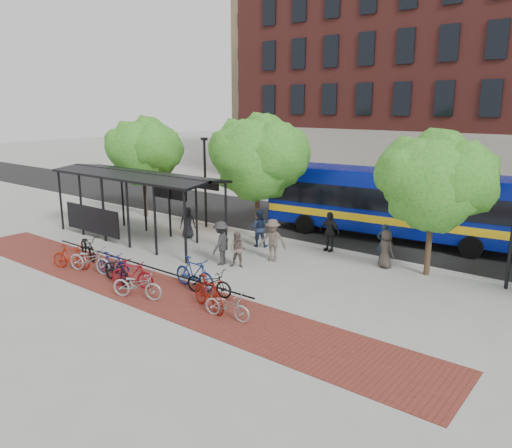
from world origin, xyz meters
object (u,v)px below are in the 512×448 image
Objects in this scene: lamp_post_left at (205,180)px; tree_a at (144,149)px; bike_3 at (112,264)px; pedestrian_6 at (386,249)px; bike_2 at (90,260)px; pedestrian_2 at (259,228)px; pedestrian_7 at (384,243)px; bike_8 at (209,282)px; tree_b at (259,154)px; bike_10 at (227,305)px; bike_4 at (117,270)px; pedestrian_8 at (238,250)px; bike_9 at (209,293)px; bus_shelter at (134,182)px; bike_6 at (137,285)px; pedestrian_0 at (188,222)px; bike_0 at (88,247)px; bike_5 at (132,274)px; pedestrian_4 at (329,231)px; tree_c at (437,179)px; pedestrian_9 at (221,243)px; bike_7 at (195,273)px; bike_1 at (71,257)px; pedestrian_3 at (273,240)px.

tree_a is at bearing -177.08° from lamp_post_left.
bike_3 is 11.64m from pedestrian_6.
pedestrian_2 is (3.16, 7.54, 0.39)m from bike_2.
pedestrian_6 is at bearing 102.16° from pedestrian_7.
bike_8 is at bearing -30.73° from tree_a.
tree_b is 3.62× the size of bike_10.
lamp_post_left reaches higher than bike_8.
pedestrian_6 is (7.53, 8.44, 0.30)m from bike_4.
lamp_post_left is 3.25× the size of pedestrian_8.
bus_shelter is at bearing 81.76° from bike_9.
bike_6 is 5.06m from pedestrian_8.
pedestrian_0 is (2.05, 1.74, -2.16)m from bus_shelter.
bus_shelter is at bearing 59.91° from bike_10.
bike_0 is 1.19× the size of bike_10.
pedestrian_7 is (11.96, 4.28, -2.12)m from bus_shelter.
bike_6 is 2.61m from bike_8.
bus_shelter is 6.06m from bike_2.
pedestrian_6 is at bearing -60.14° from bike_5.
bike_2 is at bearing -105.42° from tree_b.
pedestrian_8 is at bearing -41.68° from bike_5.
pedestrian_4 is (9.16, 4.28, -2.03)m from bus_shelter.
tree_c is at bearing -35.06° from pedestrian_0.
bike_6 is 1.02× the size of pedestrian_9.
tree_c is at bearing -147.84° from pedestrian_6.
tree_b is at bearing -10.96° from bike_0.
tree_a is 3.70× the size of pedestrian_0.
pedestrian_2 is (-8.20, -1.05, -3.10)m from tree_c.
bus_shelter is 1.64× the size of tree_b.
pedestrian_9 is at bearing 24.03° from bike_7.
bike_10 is at bearing -81.73° from bike_9.
pedestrian_8 is at bearing -63.46° from tree_b.
bike_1 is 0.97× the size of pedestrian_2.
tree_b is 10.23m from bike_1.
bus_shelter reaches higher than bike_0.
pedestrian_9 reaches higher than bike_9.
bike_1 is 0.94× the size of pedestrian_3.
bike_5 is 0.93× the size of bike_8.
tree_a is 3.05× the size of bike_9.
bike_2 is (1.81, -1.10, 0.00)m from bike_0.
bike_10 is (7.64, 0.09, -0.10)m from bike_2.
lamp_post_left is 8.23m from pedestrian_4.
bike_9 is at bearing -86.48° from pedestrian_8.
pedestrian_8 is at bearing 30.33° from bike_10.
pedestrian_0 is at bearing -3.71° from pedestrian_7.
bike_7 is at bearing 75.07° from bike_9.
bike_8 reaches higher than bike_10.
pedestrian_0 is at bearing 7.65° from bike_5.
bike_4 is at bearing -137.21° from tree_c.
pedestrian_3 is at bearing -42.90° from tree_b.
bike_1 reaches higher than bike_6.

